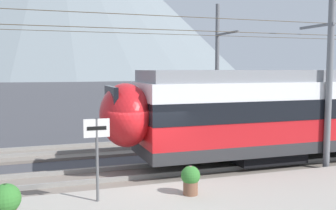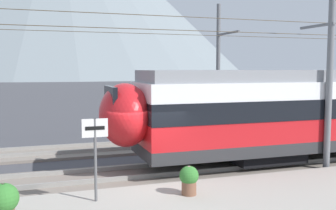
% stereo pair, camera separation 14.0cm
% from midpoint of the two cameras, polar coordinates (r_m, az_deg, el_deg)
% --- Properties ---
extents(ground_plane, '(400.00, 400.00, 0.00)m').
position_cam_midpoint_polar(ground_plane, '(13.28, -3.10, -11.81)').
color(ground_plane, '#424247').
extents(track_near, '(120.00, 3.00, 0.28)m').
position_cam_midpoint_polar(track_near, '(14.44, -4.50, -10.12)').
color(track_near, slate).
rests_on(track_near, ground).
extents(track_far, '(120.00, 3.00, 0.28)m').
position_cam_midpoint_polar(track_far, '(19.14, -8.20, -6.30)').
color(track_far, slate).
rests_on(track_far, ground).
extents(catenary_mast_mid, '(44.64, 1.91, 7.40)m').
position_cam_midpoint_polar(catenary_mast_mid, '(15.84, 21.92, 4.77)').
color(catenary_mast_mid, slate).
rests_on(catenary_mast_mid, ground).
extents(catenary_mast_far_side, '(44.64, 2.59, 7.59)m').
position_cam_midpoint_polar(catenary_mast_far_side, '(22.86, 7.18, 5.52)').
color(catenary_mast_far_side, slate).
rests_on(catenary_mast_far_side, ground).
extents(platform_sign, '(0.70, 0.08, 2.28)m').
position_cam_midpoint_polar(platform_sign, '(10.82, -10.68, -5.19)').
color(platform_sign, '#59595B').
rests_on(platform_sign, platform_slab).
extents(potted_plant_platform_edge, '(0.72, 0.72, 0.91)m').
position_cam_midpoint_polar(potted_plant_platform_edge, '(10.35, -22.91, -12.64)').
color(potted_plant_platform_edge, brown).
rests_on(potted_plant_platform_edge, platform_slab).
extents(potted_plant_by_shelter, '(0.56, 0.56, 0.84)m').
position_cam_midpoint_polar(potted_plant_by_shelter, '(11.47, 2.94, -10.59)').
color(potted_plant_by_shelter, brown).
rests_on(potted_plant_by_shelter, platform_slab).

